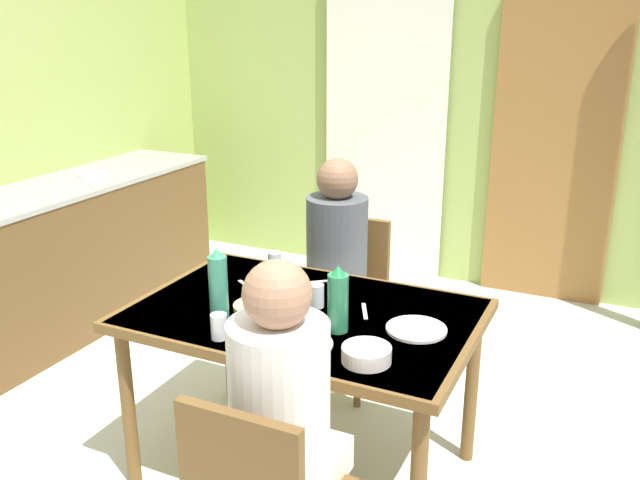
% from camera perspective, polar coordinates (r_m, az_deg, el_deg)
% --- Properties ---
extents(ground_plane, '(6.33, 6.33, 0.00)m').
position_cam_1_polar(ground_plane, '(3.29, -6.17, -16.31)').
color(ground_plane, beige).
extents(wall_back, '(4.14, 0.10, 2.62)m').
position_cam_1_polar(wall_back, '(4.97, 8.30, 11.74)').
color(wall_back, '#9DB55E').
rests_on(wall_back, ground_plane).
extents(wall_left, '(0.10, 3.65, 2.62)m').
position_cam_1_polar(wall_left, '(4.52, -24.69, 9.65)').
color(wall_left, '#A0B35B').
rests_on(wall_left, ground_plane).
extents(door_wooden, '(0.80, 0.05, 2.00)m').
position_cam_1_polar(door_wooden, '(4.74, 18.93, 6.87)').
color(door_wooden, olive).
rests_on(door_wooden, ground_plane).
extents(curtain_panel, '(0.90, 0.03, 2.20)m').
position_cam_1_polar(curtain_panel, '(4.97, 5.40, 9.42)').
color(curtain_panel, white).
rests_on(curtain_panel, ground_plane).
extents(kitchen_counter, '(0.61, 2.31, 0.91)m').
position_cam_1_polar(kitchen_counter, '(4.44, -20.80, -1.43)').
color(kitchen_counter, brown).
rests_on(kitchen_counter, ground_plane).
extents(dining_table, '(1.36, 0.89, 0.75)m').
position_cam_1_polar(dining_table, '(2.75, -1.35, -7.32)').
color(dining_table, brown).
rests_on(dining_table, ground_plane).
extents(chair_far_diner, '(0.40, 0.40, 0.87)m').
position_cam_1_polar(chair_far_diner, '(3.55, 2.19, -4.30)').
color(chair_far_diner, brown).
rests_on(chair_far_diner, ground_plane).
extents(person_near_diner, '(0.30, 0.37, 0.77)m').
position_cam_1_polar(person_near_diner, '(2.08, -3.22, -13.05)').
color(person_near_diner, silver).
rests_on(person_near_diner, ground_plane).
extents(person_far_diner, '(0.30, 0.37, 0.77)m').
position_cam_1_polar(person_far_diner, '(3.33, 1.32, -0.61)').
color(person_far_diner, '#495156').
rests_on(person_far_diner, ground_plane).
extents(water_bottle_green_near, '(0.08, 0.08, 0.26)m').
position_cam_1_polar(water_bottle_green_near, '(2.51, 1.50, -5.09)').
color(water_bottle_green_near, '#2A784E').
rests_on(water_bottle_green_near, dining_table).
extents(water_bottle_green_far, '(0.07, 0.07, 0.29)m').
position_cam_1_polar(water_bottle_green_far, '(2.63, -8.48, -3.79)').
color(water_bottle_green_far, '#398C6F').
rests_on(water_bottle_green_far, dining_table).
extents(serving_bowl_center, '(0.17, 0.17, 0.05)m').
position_cam_1_polar(serving_bowl_center, '(2.34, 3.90, -9.50)').
color(serving_bowl_center, silver).
rests_on(serving_bowl_center, dining_table).
extents(dinner_plate_near_left, '(0.23, 0.23, 0.01)m').
position_cam_1_polar(dinner_plate_near_left, '(2.58, 8.05, -7.38)').
color(dinner_plate_near_left, white).
rests_on(dinner_plate_near_left, dining_table).
extents(dinner_plate_near_right, '(0.19, 0.19, 0.01)m').
position_cam_1_polar(dinner_plate_near_right, '(2.45, -1.16, -8.67)').
color(dinner_plate_near_right, white).
rests_on(dinner_plate_near_right, dining_table).
extents(drinking_glass_by_near_diner, '(0.06, 0.06, 0.09)m').
position_cam_1_polar(drinking_glass_by_near_diner, '(2.74, -0.28, -4.67)').
color(drinking_glass_by_near_diner, silver).
rests_on(drinking_glass_by_near_diner, dining_table).
extents(drinking_glass_by_far_diner, '(0.06, 0.06, 0.10)m').
position_cam_1_polar(drinking_glass_by_far_diner, '(2.51, -8.44, -7.15)').
color(drinking_glass_by_far_diner, silver).
rests_on(drinking_glass_by_far_diner, dining_table).
extents(drinking_glass_spare_center, '(0.06, 0.06, 0.11)m').
position_cam_1_polar(drinking_glass_spare_center, '(3.07, -3.80, -1.98)').
color(drinking_glass_spare_center, silver).
rests_on(drinking_glass_spare_center, dining_table).
extents(bread_plate_sliced, '(0.19, 0.19, 0.02)m').
position_cam_1_polar(bread_plate_sliced, '(2.74, -5.28, -5.55)').
color(bread_plate_sliced, '#DBB77A').
rests_on(bread_plate_sliced, dining_table).
extents(cutlery_knife_near, '(0.08, 0.14, 0.00)m').
position_cam_1_polar(cutlery_knife_near, '(2.72, 3.75, -5.95)').
color(cutlery_knife_near, silver).
rests_on(cutlery_knife_near, dining_table).
extents(cutlery_fork_near, '(0.13, 0.11, 0.00)m').
position_cam_1_polar(cutlery_fork_near, '(3.00, 0.03, -3.48)').
color(cutlery_fork_near, silver).
rests_on(cutlery_fork_near, dining_table).
extents(cutlery_knife_far, '(0.13, 0.10, 0.00)m').
position_cam_1_polar(cutlery_knife_far, '(2.97, -6.21, -3.82)').
color(cutlery_knife_far, silver).
rests_on(cutlery_knife_far, dining_table).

